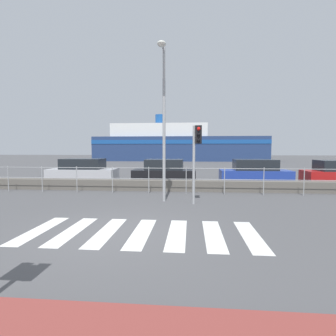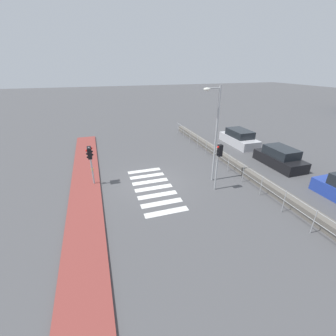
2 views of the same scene
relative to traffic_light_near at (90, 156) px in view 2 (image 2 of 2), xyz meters
name	(u,v)px [view 2 (image 2 of 2)]	position (x,y,z in m)	size (l,w,h in m)	color
ground_plane	(151,183)	(0.86, 3.56, -2.01)	(160.00, 160.00, 0.00)	#4C4C4F
sidewalk_brick	(86,192)	(0.86, -0.54, -1.95)	(24.00, 1.80, 0.12)	brown
crosswalk	(154,188)	(1.61, 3.56, -2.00)	(5.85, 2.40, 0.01)	silver
seawall	(238,166)	(0.86, 10.25, -1.74)	(23.60, 0.55, 0.53)	#605B54
harbor_fence	(229,161)	(0.86, 9.38, -1.18)	(21.28, 0.04, 1.27)	#9EA0A3
traffic_light_near	(90,156)	(0.00, 0.00, 0.00)	(0.58, 0.41, 2.57)	#9EA0A3
traffic_light_far	(218,157)	(3.06, 7.14, 0.19)	(0.34, 0.32, 2.99)	#9EA0A3
streetlamp	(214,126)	(1.77, 7.41, 1.75)	(0.32, 1.11, 6.07)	#9EA0A3
parked_car_silver	(239,138)	(-4.19, 13.70, -1.38)	(4.33, 1.85, 1.47)	#BCBCC1
parked_car_black	(280,158)	(1.17, 13.70, -1.39)	(3.95, 1.82, 1.45)	black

